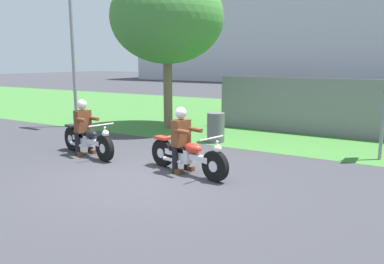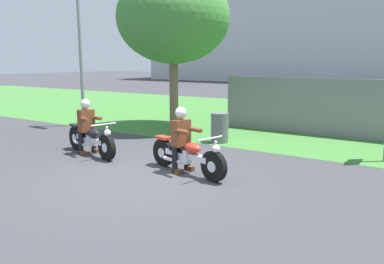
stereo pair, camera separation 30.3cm
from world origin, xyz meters
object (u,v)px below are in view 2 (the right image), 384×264
at_px(motorcycle_lead, 187,155).
at_px(trash_can, 220,128).
at_px(rider_lead, 182,134).
at_px(motorcycle_follow, 91,140).
at_px(streetlight_pole, 82,31).
at_px(tree_roadside, 173,18).
at_px(rider_follow, 87,122).

relative_size(motorcycle_lead, trash_can, 2.51).
height_order(rider_lead, motorcycle_follow, rider_lead).
xyz_separation_m(motorcycle_lead, motorcycle_follow, (-2.94, 0.03, 0.00)).
height_order(motorcycle_follow, trash_can, motorcycle_follow).
height_order(rider_lead, streetlight_pole, streetlight_pole).
height_order(motorcycle_lead, trash_can, motorcycle_lead).
bearing_deg(tree_roadside, trash_can, -26.59).
bearing_deg(motorcycle_lead, tree_roadside, 142.60).
bearing_deg(rider_lead, motorcycle_lead, -0.86).
distance_m(tree_roadside, streetlight_pole, 3.25).
distance_m(motorcycle_follow, tree_roadside, 5.50).
distance_m(motorcycle_lead, trash_can, 3.24).
xyz_separation_m(streetlight_pole, trash_can, (5.43, 0.16, -2.91)).
height_order(motorcycle_follow, tree_roadside, tree_roadside).
relative_size(rider_follow, trash_can, 1.62).
relative_size(tree_roadside, trash_can, 6.15).
relative_size(rider_lead, streetlight_pole, 0.26).
bearing_deg(rider_lead, motorcycle_follow, -165.79).
bearing_deg(tree_roadside, motorcycle_follow, -82.82).
bearing_deg(tree_roadside, streetlight_pole, -153.65).
distance_m(motorcycle_follow, rider_follow, 0.46).
relative_size(motorcycle_follow, rider_follow, 1.54).
xyz_separation_m(motorcycle_lead, trash_can, (-0.94, 3.10, 0.05)).
bearing_deg(streetlight_pole, rider_follow, -41.16).
distance_m(rider_follow, tree_roadside, 5.21).
distance_m(motorcycle_lead, motorcycle_follow, 2.94).
xyz_separation_m(motorcycle_lead, streetlight_pole, (-6.37, 2.94, 2.95)).
bearing_deg(trash_can, streetlight_pole, -178.33).
xyz_separation_m(rider_lead, trash_can, (-0.78, 3.05, -0.38)).
bearing_deg(motorcycle_lead, rider_follow, -167.41).
distance_m(motorcycle_lead, rider_lead, 0.46).
distance_m(motorcycle_follow, streetlight_pole, 5.38).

